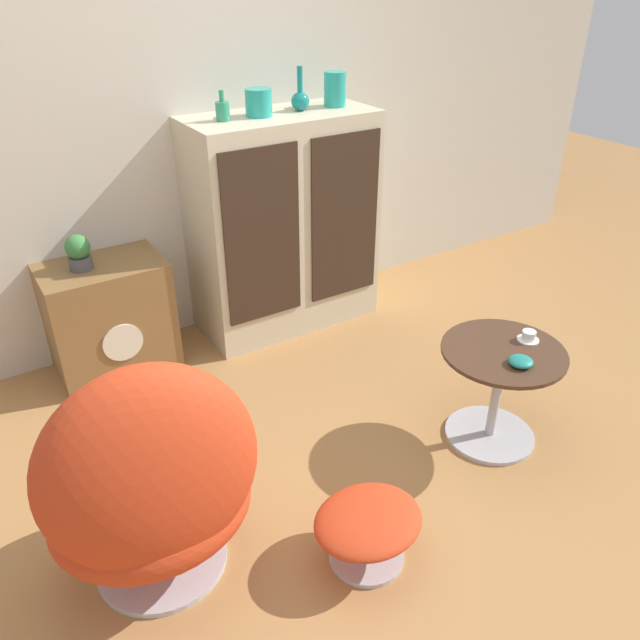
# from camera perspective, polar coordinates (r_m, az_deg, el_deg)

# --- Properties ---
(ground_plane) EXTENTS (12.00, 12.00, 0.00)m
(ground_plane) POSITION_cam_1_polar(r_m,az_deg,el_deg) (2.72, 3.79, -15.52)
(ground_plane) COLOR #A87542
(wall_back) EXTENTS (6.40, 0.06, 2.60)m
(wall_back) POSITION_cam_1_polar(r_m,az_deg,el_deg) (3.49, -13.04, 18.83)
(wall_back) COLOR beige
(wall_back) RESTS_ON ground_plane
(sideboard) EXTENTS (1.04, 0.48, 1.24)m
(sideboard) POSITION_cam_1_polar(r_m,az_deg,el_deg) (3.63, -3.30, 8.72)
(sideboard) COLOR beige
(sideboard) RESTS_ON ground_plane
(tv_console) EXTENTS (0.61, 0.41, 0.61)m
(tv_console) POSITION_cam_1_polar(r_m,az_deg,el_deg) (3.47, -18.66, 0.22)
(tv_console) COLOR brown
(tv_console) RESTS_ON ground_plane
(egg_chair) EXTENTS (0.76, 0.70, 0.94)m
(egg_chair) POSITION_cam_1_polar(r_m,az_deg,el_deg) (2.20, -15.12, -14.71)
(egg_chair) COLOR #B7B7BC
(egg_chair) RESTS_ON ground_plane
(ottoman) EXTENTS (0.41, 0.35, 0.24)m
(ottoman) POSITION_cam_1_polar(r_m,az_deg,el_deg) (2.38, 4.41, -18.16)
(ottoman) COLOR #B7B7BC
(ottoman) RESTS_ON ground_plane
(coffee_table) EXTENTS (0.54, 0.54, 0.48)m
(coffee_table) POSITION_cam_1_polar(r_m,az_deg,el_deg) (2.91, 15.92, -5.86)
(coffee_table) COLOR #B7B7BC
(coffee_table) RESTS_ON ground_plane
(vase_leftmost) EXTENTS (0.07, 0.07, 0.15)m
(vase_leftmost) POSITION_cam_1_polar(r_m,az_deg,el_deg) (3.30, -8.90, 18.41)
(vase_leftmost) COLOR #2D8E6B
(vase_leftmost) RESTS_ON sideboard
(vase_inner_left) EXTENTS (0.14, 0.14, 0.14)m
(vase_inner_left) POSITION_cam_1_polar(r_m,az_deg,el_deg) (3.38, -5.64, 19.18)
(vase_inner_left) COLOR teal
(vase_inner_left) RESTS_ON sideboard
(vase_inner_right) EXTENTS (0.10, 0.10, 0.22)m
(vase_inner_right) POSITION_cam_1_polar(r_m,az_deg,el_deg) (3.50, -1.83, 19.55)
(vase_inner_right) COLOR #147A75
(vase_inner_right) RESTS_ON sideboard
(vase_rightmost) EXTENTS (0.12, 0.12, 0.18)m
(vase_rightmost) POSITION_cam_1_polar(r_m,az_deg,el_deg) (3.61, 1.37, 20.36)
(vase_rightmost) COLOR teal
(vase_rightmost) RESTS_ON sideboard
(potted_plant) EXTENTS (0.12, 0.12, 0.18)m
(potted_plant) POSITION_cam_1_polar(r_m,az_deg,el_deg) (3.28, -21.21, 5.81)
(potted_plant) COLOR #4C4C51
(potted_plant) RESTS_ON tv_console
(teacup) EXTENTS (0.10, 0.10, 0.05)m
(teacup) POSITION_cam_1_polar(r_m,az_deg,el_deg) (2.90, 18.53, -1.46)
(teacup) COLOR white
(teacup) RESTS_ON coffee_table
(bowl) EXTENTS (0.10, 0.10, 0.04)m
(bowl) POSITION_cam_1_polar(r_m,az_deg,el_deg) (2.71, 17.88, -3.62)
(bowl) COLOR #1E7A70
(bowl) RESTS_ON coffee_table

